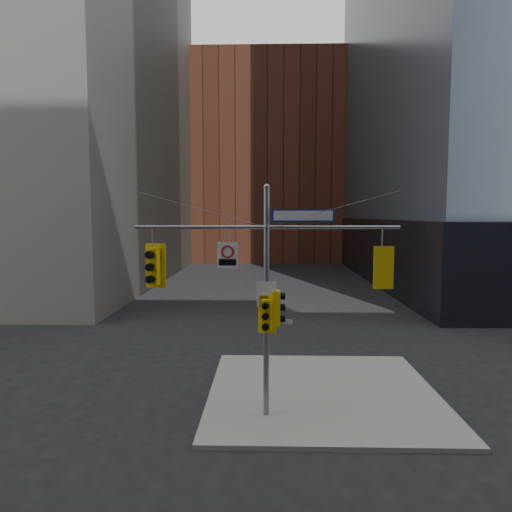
{
  "coord_description": "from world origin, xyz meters",
  "views": [
    {
      "loc": [
        0.02,
        -11.79,
        6.35
      ],
      "look_at": [
        -0.32,
        2.0,
        5.13
      ],
      "focal_mm": 32.0,
      "sensor_mm": 36.0,
      "label": 1
    }
  ],
  "objects_px": {
    "signal_assembly": "(266,279)",
    "traffic_light_pole_side": "(277,308)",
    "traffic_light_west_arm": "(153,266)",
    "traffic_light_east_arm": "(382,267)",
    "regulatory_sign_arm": "(227,254)",
    "traffic_light_pole_front": "(266,315)",
    "street_sign_blade": "(303,216)"
  },
  "relations": [
    {
      "from": "traffic_light_east_arm",
      "to": "regulatory_sign_arm",
      "type": "distance_m",
      "value": 4.68
    },
    {
      "from": "traffic_light_east_arm",
      "to": "street_sign_blade",
      "type": "bearing_deg",
      "value": -5.52
    },
    {
      "from": "traffic_light_west_arm",
      "to": "traffic_light_east_arm",
      "type": "bearing_deg",
      "value": 12.19
    },
    {
      "from": "traffic_light_east_arm",
      "to": "traffic_light_pole_side",
      "type": "xyz_separation_m",
      "value": [
        -3.16,
        0.01,
        -1.26
      ]
    },
    {
      "from": "traffic_light_west_arm",
      "to": "traffic_light_pole_front",
      "type": "xyz_separation_m",
      "value": [
        3.48,
        -0.28,
        -1.44
      ]
    },
    {
      "from": "signal_assembly",
      "to": "traffic_light_east_arm",
      "type": "relative_size",
      "value": 6.21
    },
    {
      "from": "traffic_light_pole_side",
      "to": "traffic_light_east_arm",
      "type": "bearing_deg",
      "value": -97.92
    },
    {
      "from": "signal_assembly",
      "to": "traffic_light_pole_side",
      "type": "bearing_deg",
      "value": 2.3
    },
    {
      "from": "signal_assembly",
      "to": "regulatory_sign_arm",
      "type": "xyz_separation_m",
      "value": [
        -1.19,
        -0.02,
        0.76
      ]
    },
    {
      "from": "regulatory_sign_arm",
      "to": "traffic_light_east_arm",
      "type": "bearing_deg",
      "value": 4.65
    },
    {
      "from": "traffic_light_pole_side",
      "to": "regulatory_sign_arm",
      "type": "relative_size",
      "value": 1.33
    },
    {
      "from": "regulatory_sign_arm",
      "to": "street_sign_blade",
      "type": "bearing_deg",
      "value": 4.99
    },
    {
      "from": "traffic_light_west_arm",
      "to": "street_sign_blade",
      "type": "relative_size",
      "value": 0.72
    },
    {
      "from": "traffic_light_pole_front",
      "to": "street_sign_blade",
      "type": "bearing_deg",
      "value": 23.23
    },
    {
      "from": "traffic_light_pole_front",
      "to": "traffic_light_east_arm",
      "type": "bearing_deg",
      "value": 13.84
    },
    {
      "from": "traffic_light_pole_side",
      "to": "regulatory_sign_arm",
      "type": "height_order",
      "value": "regulatory_sign_arm"
    },
    {
      "from": "traffic_light_west_arm",
      "to": "street_sign_blade",
      "type": "height_order",
      "value": "street_sign_blade"
    },
    {
      "from": "traffic_light_east_arm",
      "to": "traffic_light_pole_front",
      "type": "relative_size",
      "value": 1.1
    },
    {
      "from": "signal_assembly",
      "to": "traffic_light_pole_front",
      "type": "distance_m",
      "value": 1.09
    },
    {
      "from": "traffic_light_east_arm",
      "to": "traffic_light_pole_front",
      "type": "bearing_deg",
      "value": -1.05
    },
    {
      "from": "traffic_light_west_arm",
      "to": "traffic_light_pole_front",
      "type": "distance_m",
      "value": 3.78
    },
    {
      "from": "signal_assembly",
      "to": "street_sign_blade",
      "type": "height_order",
      "value": "signal_assembly"
    },
    {
      "from": "traffic_light_west_arm",
      "to": "regulatory_sign_arm",
      "type": "distance_m",
      "value": 2.32
    },
    {
      "from": "traffic_light_east_arm",
      "to": "signal_assembly",
      "type": "bearing_deg",
      "value": -5.44
    },
    {
      "from": "traffic_light_pole_side",
      "to": "traffic_light_pole_front",
      "type": "bearing_deg",
      "value": 123.23
    },
    {
      "from": "signal_assembly",
      "to": "traffic_light_pole_front",
      "type": "bearing_deg",
      "value": -89.8
    },
    {
      "from": "signal_assembly",
      "to": "traffic_light_pole_front",
      "type": "height_order",
      "value": "signal_assembly"
    },
    {
      "from": "traffic_light_west_arm",
      "to": "traffic_light_pole_front",
      "type": "relative_size",
      "value": 1.18
    },
    {
      "from": "traffic_light_pole_side",
      "to": "traffic_light_pole_front",
      "type": "xyz_separation_m",
      "value": [
        -0.32,
        -0.28,
        -0.18
      ]
    },
    {
      "from": "traffic_light_pole_side",
      "to": "traffic_light_pole_front",
      "type": "relative_size",
      "value": 0.91
    },
    {
      "from": "traffic_light_pole_side",
      "to": "traffic_light_pole_front",
      "type": "height_order",
      "value": "traffic_light_pole_side"
    },
    {
      "from": "signal_assembly",
      "to": "traffic_light_pole_front",
      "type": "xyz_separation_m",
      "value": [
        0.0,
        -0.27,
        -1.06
      ]
    }
  ]
}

